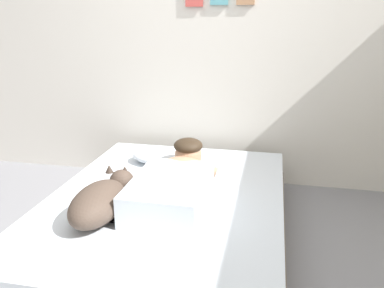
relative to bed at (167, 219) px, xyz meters
The scene contains 7 objects.
back_wall 1.60m from the bed, 82.74° to the left, with size 4.65×0.12×2.50m.
bed is the anchor object (origin of this frame).
pillow 0.62m from the bed, 105.70° to the left, with size 0.52×0.32×0.11m, color silver.
person_lying 0.28m from the bed, 10.09° to the right, with size 0.43×0.92×0.27m.
dog 0.52m from the bed, 128.30° to the right, with size 0.26×0.57×0.21m.
coffee_cup 0.48m from the bed, 66.97° to the left, with size 0.12×0.09×0.07m.
cell_phone 0.42m from the bed, 120.61° to the right, with size 0.07×0.14×0.01m, color black.
Camera 1 is at (0.47, -1.59, 1.38)m, focal length 36.80 mm.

